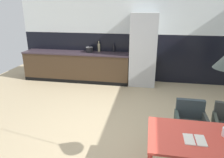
% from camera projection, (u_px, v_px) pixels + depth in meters
% --- Properties ---
extents(ground_plane, '(9.10, 9.10, 0.00)m').
position_uv_depth(ground_plane, '(116.00, 138.00, 3.76)').
color(ground_plane, tan).
extents(back_wall_splashback_dark, '(7.00, 0.12, 1.45)m').
position_uv_depth(back_wall_splashback_dark, '(133.00, 57.00, 6.55)').
color(back_wall_splashback_dark, black).
rests_on(back_wall_splashback_dark, ground).
extents(back_wall_panel_upper, '(7.00, 0.12, 1.45)m').
position_uv_depth(back_wall_panel_upper, '(134.00, 8.00, 6.07)').
color(back_wall_panel_upper, silver).
rests_on(back_wall_panel_upper, back_wall_splashback_dark).
extents(kitchen_counter, '(3.30, 0.63, 0.90)m').
position_uv_depth(kitchen_counter, '(77.00, 66.00, 6.59)').
color(kitchen_counter, '#412F1F').
rests_on(kitchen_counter, ground).
extents(refrigerator_column, '(0.75, 0.60, 2.07)m').
position_uv_depth(refrigerator_column, '(143.00, 50.00, 6.06)').
color(refrigerator_column, '#ADAFB2').
rests_on(refrigerator_column, ground).
extents(dining_table, '(1.64, 0.80, 0.74)m').
position_uv_depth(dining_table, '(217.00, 142.00, 2.52)').
color(dining_table, '#DB4536').
rests_on(dining_table, ground).
extents(armchair_near_window, '(0.49, 0.48, 0.78)m').
position_uv_depth(armchair_near_window, '(190.00, 118.00, 3.44)').
color(armchair_near_window, '#343D37').
rests_on(armchair_near_window, ground).
extents(open_book, '(0.25, 0.23, 0.02)m').
position_uv_depth(open_book, '(195.00, 140.00, 2.48)').
color(open_book, white).
rests_on(open_book, dining_table).
extents(cooking_pot, '(0.21, 0.21, 0.18)m').
position_uv_depth(cooking_pot, '(89.00, 50.00, 6.42)').
color(cooking_pot, black).
rests_on(cooking_pot, kitchen_counter).
extents(bottle_spice_small, '(0.07, 0.07, 0.32)m').
position_uv_depth(bottle_spice_small, '(99.00, 47.00, 6.50)').
color(bottle_spice_small, tan).
rests_on(bottle_spice_small, kitchen_counter).
extents(bottle_wine_green, '(0.07, 0.07, 0.26)m').
position_uv_depth(bottle_wine_green, '(114.00, 49.00, 6.43)').
color(bottle_wine_green, black).
rests_on(bottle_wine_green, kitchen_counter).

